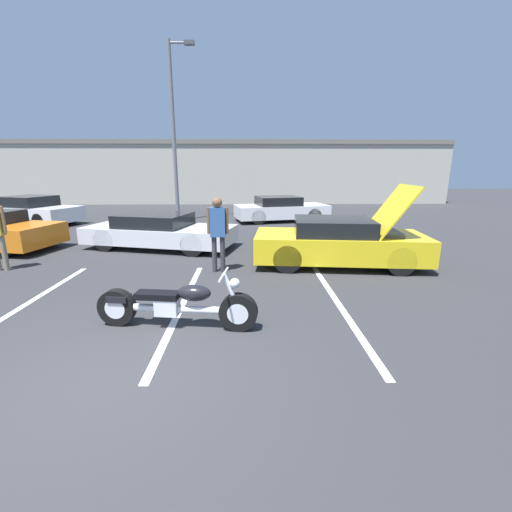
# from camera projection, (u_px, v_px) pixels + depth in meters

# --- Properties ---
(ground_plane) EXTENTS (80.00, 80.00, 0.00)m
(ground_plane) POSITION_uv_depth(u_px,v_px,m) (106.00, 385.00, 4.04)
(ground_plane) COLOR #2D2D30
(parking_stripe_foreground) EXTENTS (0.12, 4.91, 0.01)m
(parking_stripe_foreground) POSITION_uv_depth(u_px,v_px,m) (23.00, 306.00, 6.33)
(parking_stripe_foreground) COLOR white
(parking_stripe_foreground) RESTS_ON ground
(parking_stripe_middle) EXTENTS (0.12, 4.91, 0.01)m
(parking_stripe_middle) POSITION_uv_depth(u_px,v_px,m) (182.00, 305.00, 6.39)
(parking_stripe_middle) COLOR white
(parking_stripe_middle) RESTS_ON ground
(parking_stripe_back) EXTENTS (0.12, 4.91, 0.01)m
(parking_stripe_back) POSITION_uv_depth(u_px,v_px,m) (338.00, 304.00, 6.46)
(parking_stripe_back) COLOR white
(parking_stripe_back) RESTS_ON ground
(far_building) EXTENTS (32.00, 4.20, 4.40)m
(far_building) POSITION_uv_depth(u_px,v_px,m) (225.00, 170.00, 25.70)
(far_building) COLOR #B2AD9E
(far_building) RESTS_ON ground
(light_pole) EXTENTS (1.21, 0.28, 7.89)m
(light_pole) POSITION_uv_depth(u_px,v_px,m) (175.00, 127.00, 15.60)
(light_pole) COLOR slate
(light_pole) RESTS_ON ground
(motorcycle) EXTENTS (2.59, 0.73, 0.94)m
(motorcycle) POSITION_uv_depth(u_px,v_px,m) (176.00, 305.00, 5.42)
(motorcycle) COLOR black
(motorcycle) RESTS_ON ground
(show_car_hood_open) EXTENTS (4.50, 2.27, 2.08)m
(show_car_hood_open) POSITION_uv_depth(u_px,v_px,m) (340.00, 242.00, 8.92)
(show_car_hood_open) COLOR yellow
(show_car_hood_open) RESTS_ON ground
(parked_car_left_row) EXTENTS (4.46, 3.08, 1.28)m
(parked_car_left_row) POSITION_uv_depth(u_px,v_px,m) (33.00, 211.00, 15.47)
(parked_car_left_row) COLOR white
(parked_car_left_row) RESTS_ON ground
(parked_car_mid_right_row) EXTENTS (4.96, 2.95, 1.09)m
(parked_car_mid_right_row) POSITION_uv_depth(u_px,v_px,m) (159.00, 231.00, 10.93)
(parked_car_mid_right_row) COLOR silver
(parked_car_mid_right_row) RESTS_ON ground
(parked_car_right_row) EXTENTS (4.66, 2.72, 1.18)m
(parked_car_right_row) POSITION_uv_depth(u_px,v_px,m) (281.00, 209.00, 16.47)
(parked_car_right_row) COLOR white
(parked_car_right_row) RESTS_ON ground
(spectator_by_show_car) EXTENTS (0.52, 0.24, 1.82)m
(spectator_by_show_car) POSITION_uv_depth(u_px,v_px,m) (218.00, 228.00, 8.21)
(spectator_by_show_car) COLOR #333338
(spectator_by_show_car) RESTS_ON ground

